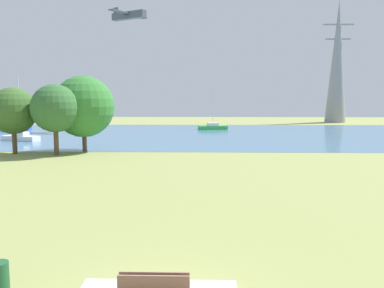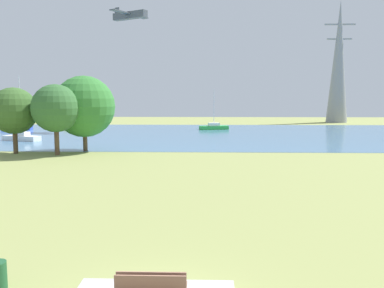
# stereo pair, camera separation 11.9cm
# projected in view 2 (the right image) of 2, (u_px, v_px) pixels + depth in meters

# --- Properties ---
(ground_plane) EXTENTS (160.00, 160.00, 0.00)m
(ground_plane) POSITION_uv_depth(u_px,v_px,m) (188.00, 166.00, 32.18)
(ground_plane) COLOR #8C9351
(bench_facing_water) EXTENTS (1.80, 0.48, 0.89)m
(bench_facing_water) POSITION_uv_depth(u_px,v_px,m) (152.00, 288.00, 10.55)
(bench_facing_water) COLOR #A19B8D
(bench_facing_water) RESTS_ON concrete_pad
(water_surface) EXTENTS (140.00, 40.00, 0.02)m
(water_surface) POSITION_uv_depth(u_px,v_px,m) (196.00, 134.00, 59.98)
(water_surface) COLOR teal
(water_surface) RESTS_ON ground
(sailboat_white) EXTENTS (5.03, 2.83, 7.98)m
(sailboat_white) POSITION_uv_depth(u_px,v_px,m) (22.00, 137.00, 50.75)
(sailboat_white) COLOR white
(sailboat_white) RESTS_ON water_surface
(sailboat_yellow) EXTENTS (5.03, 2.93, 5.23)m
(sailboat_yellow) POSITION_uv_depth(u_px,v_px,m) (78.00, 126.00, 70.33)
(sailboat_yellow) COLOR yellow
(sailboat_yellow) RESTS_ON water_surface
(sailboat_green) EXTENTS (5.02, 2.63, 6.72)m
(sailboat_green) POSITION_uv_depth(u_px,v_px,m) (214.00, 127.00, 68.35)
(sailboat_green) COLOR green
(sailboat_green) RESTS_ON water_surface
(sailboat_blue) EXTENTS (4.87, 1.74, 5.92)m
(sailboat_blue) POSITION_uv_depth(u_px,v_px,m) (17.00, 127.00, 67.58)
(sailboat_blue) COLOR blue
(sailboat_blue) RESTS_ON water_surface
(tree_mid_shore) EXTENTS (4.44, 4.44, 6.33)m
(tree_mid_shore) POSITION_uv_depth(u_px,v_px,m) (14.00, 111.00, 38.80)
(tree_mid_shore) COLOR brown
(tree_mid_shore) RESTS_ON ground
(tree_west_near) EXTENTS (4.46, 4.46, 6.61)m
(tree_west_near) POSITION_uv_depth(u_px,v_px,m) (56.00, 108.00, 37.83)
(tree_west_near) COLOR brown
(tree_west_near) RESTS_ON ground
(tree_west_far) EXTENTS (6.11, 6.11, 7.53)m
(tree_west_far) POSITION_uv_depth(u_px,v_px,m) (84.00, 107.00, 40.56)
(tree_west_far) COLOR brown
(tree_west_far) RESTS_ON ground
(electricity_pylon) EXTENTS (6.40, 4.40, 25.77)m
(electricity_pylon) POSITION_uv_depth(u_px,v_px,m) (339.00, 62.00, 86.46)
(electricity_pylon) COLOR gray
(electricity_pylon) RESTS_ON ground
(light_aircraft) EXTENTS (6.09, 7.83, 2.10)m
(light_aircraft) POSITION_uv_depth(u_px,v_px,m) (130.00, 15.00, 65.75)
(light_aircraft) COLOR #4C5156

